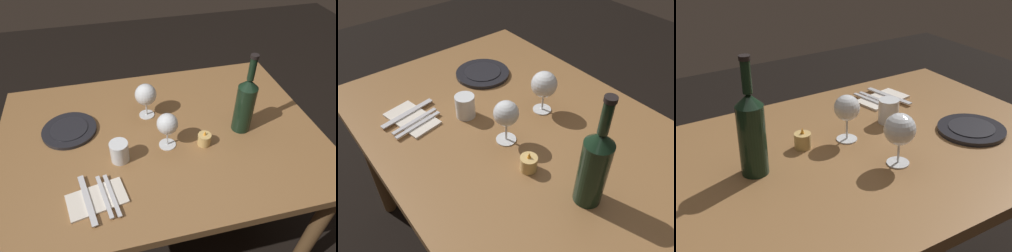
{
  "view_description": "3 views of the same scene",
  "coord_description": "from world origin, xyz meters",
  "views": [
    {
      "loc": [
        0.18,
        0.88,
        1.58
      ],
      "look_at": [
        -0.01,
        0.08,
        0.85
      ],
      "focal_mm": 32.33,
      "sensor_mm": 36.0,
      "label": 1
    },
    {
      "loc": [
        -0.64,
        0.56,
        1.48
      ],
      "look_at": [
        -0.04,
        0.09,
        0.83
      ],
      "focal_mm": 35.7,
      "sensor_mm": 36.0,
      "label": 2
    },
    {
      "loc": [
        -0.71,
        -1.01,
        1.42
      ],
      "look_at": [
        -0.06,
        0.01,
        0.83
      ],
      "focal_mm": 49.23,
      "sensor_mm": 36.0,
      "label": 3
    }
  ],
  "objects": [
    {
      "name": "dining_table",
      "position": [
        0.0,
        0.0,
        0.65
      ],
      "size": [
        1.3,
        0.9,
        0.74
      ],
      "color": "olive",
      "rests_on": "ground"
    },
    {
      "name": "fork_outer",
      "position": [
        0.22,
        0.26,
        0.75
      ],
      "size": [
        0.05,
        0.18,
        0.0
      ],
      "color": "silver",
      "rests_on": "folded_napkin"
    },
    {
      "name": "folded_napkin",
      "position": [
        0.27,
        0.26,
        0.74
      ],
      "size": [
        0.21,
        0.14,
        0.01
      ],
      "color": "silver",
      "rests_on": "dining_table"
    },
    {
      "name": "votive_candle",
      "position": [
        -0.15,
        0.09,
        0.76
      ],
      "size": [
        0.05,
        0.05,
        0.07
      ],
      "color": "#DBB266",
      "rests_on": "dining_table"
    },
    {
      "name": "wine_glass_right",
      "position": [
        -0.01,
        0.07,
        0.85
      ],
      "size": [
        0.08,
        0.08,
        0.15
      ],
      "color": "white",
      "rests_on": "dining_table"
    },
    {
      "name": "water_tumbler",
      "position": [
        0.17,
        0.1,
        0.78
      ],
      "size": [
        0.07,
        0.07,
        0.08
      ],
      "color": "white",
      "rests_on": "dining_table"
    },
    {
      "name": "wine_bottle",
      "position": [
        -0.33,
        0.04,
        0.87
      ],
      "size": [
        0.08,
        0.08,
        0.34
      ],
      "color": "black",
      "rests_on": "dining_table"
    },
    {
      "name": "fork_inner",
      "position": [
        0.25,
        0.26,
        0.75
      ],
      "size": [
        0.05,
        0.18,
        0.0
      ],
      "color": "silver",
      "rests_on": "folded_napkin"
    },
    {
      "name": "dinner_plate",
      "position": [
        0.36,
        -0.1,
        0.75
      ],
      "size": [
        0.22,
        0.22,
        0.02
      ],
      "color": "black",
      "rests_on": "dining_table"
    },
    {
      "name": "table_knife",
      "position": [
        0.3,
        0.26,
        0.75
      ],
      "size": [
        0.06,
        0.21,
        0.0
      ],
      "color": "silver",
      "rests_on": "folded_napkin"
    },
    {
      "name": "ground_plane",
      "position": [
        0.0,
        0.0,
        0.0
      ],
      "size": [
        6.0,
        6.0,
        0.0
      ],
      "primitive_type": "plane",
      "color": "black"
    },
    {
      "name": "wine_glass_left",
      "position": [
        0.03,
        -0.13,
        0.85
      ],
      "size": [
        0.09,
        0.09,
        0.16
      ],
      "color": "white",
      "rests_on": "dining_table"
    }
  ]
}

